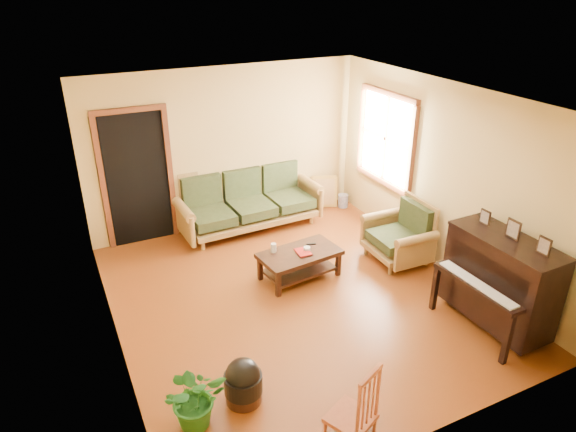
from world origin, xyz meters
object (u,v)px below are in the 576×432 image
footstool (243,386)px  ceramic_crock (343,201)px  red_chair (352,401)px  potted_plant (195,397)px  sofa (250,200)px  piano (499,283)px  coffee_table (299,265)px  armchair (398,232)px

footstool → ceramic_crock: bearing=46.8°
red_chair → potted_plant: size_ratio=1.27×
sofa → piano: 4.03m
sofa → red_chair: 4.40m
potted_plant → piano: bearing=-1.5°
piano → footstool: piano is taller
red_chair → footstool: bearing=106.7°
potted_plant → sofa: bearing=60.6°
sofa → coffee_table: bearing=-91.4°
piano → footstool: (-3.15, 0.17, -0.40)m
red_chair → ceramic_crock: size_ratio=3.52×
piano → red_chair: size_ratio=1.61×
coffee_table → red_chair: 2.73m
armchair → potted_plant: bearing=-153.5°
sofa → ceramic_crock: (1.82, 0.05, -0.38)m
potted_plant → red_chair: bearing=-31.2°
armchair → potted_plant: (-3.54, -1.67, -0.13)m
sofa → footstool: sofa is taller
armchair → piano: bearing=-85.0°
piano → footstool: size_ratio=3.45×
potted_plant → armchair: bearing=25.3°
red_chair → potted_plant: (-1.22, 0.74, -0.09)m
coffee_table → potted_plant: size_ratio=1.72×
footstool → potted_plant: bearing=-171.1°
sofa → piano: size_ratio=1.78×
red_chair → potted_plant: red_chair is taller
ceramic_crock → potted_plant: bearing=-136.6°
piano → potted_plant: bearing=177.5°
armchair → piano: size_ratio=0.69×
footstool → sofa: bearing=66.6°
coffee_table → footstool: 2.35m
coffee_table → footstool: bearing=-130.8°
sofa → ceramic_crock: bearing=-0.6°
armchair → coffee_table: bearing=174.0°
footstool → red_chair: size_ratio=0.47×
coffee_table → red_chair: (-0.81, -2.60, 0.21)m
armchair → piano: piano is taller
piano → ceramic_crock: 3.76m
coffee_table → armchair: 1.53m
footstool → potted_plant: potted_plant is taller
sofa → red_chair: bearing=-102.5°
piano → footstool: bearing=175.8°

